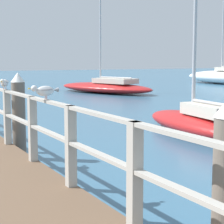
# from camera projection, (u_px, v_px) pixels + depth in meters

# --- Properties ---
(dock_piling_far) EXTENTS (0.29, 0.29, 1.82)m
(dock_piling_far) POSITION_uv_depth(u_px,v_px,m) (19.00, 115.00, 8.88)
(dock_piling_far) COLOR #6B6056
(dock_piling_far) RESTS_ON ground_plane
(seagull_foreground) EXTENTS (0.48, 0.20, 0.21)m
(seagull_foreground) POSITION_uv_depth(u_px,v_px,m) (45.00, 90.00, 6.19)
(seagull_foreground) COLOR white
(seagull_foreground) RESTS_ON pier_railing
(seagull_background) EXTENTS (0.26, 0.45, 0.21)m
(seagull_background) POSITION_uv_depth(u_px,v_px,m) (4.00, 83.00, 8.25)
(seagull_background) COLOR white
(seagull_background) RESTS_ON pier_railing
(boat_3) EXTENTS (4.70, 7.84, 9.81)m
(boat_3) POSITION_uv_depth(u_px,v_px,m) (106.00, 87.00, 26.63)
(boat_3) COLOR red
(boat_3) RESTS_ON ground_plane
(boat_6) EXTENTS (2.01, 4.95, 5.54)m
(boat_6) POSITION_uv_depth(u_px,v_px,m) (199.00, 122.00, 11.58)
(boat_6) COLOR red
(boat_6) RESTS_ON ground_plane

